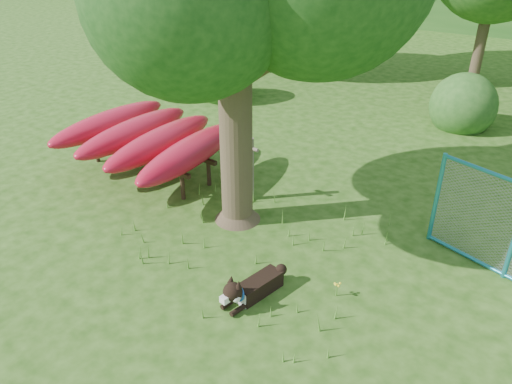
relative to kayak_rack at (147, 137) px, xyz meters
The scene contains 7 objects.
ground 4.07m from the kayak_rack, 33.89° to the right, with size 80.00×80.00×0.00m, color #20470E.
wooden_post 2.61m from the kayak_rack, ahead, with size 0.37×0.14×1.36m.
kayak_rack is the anchor object (origin of this frame).
husky_dog 4.95m from the kayak_rack, 29.34° to the right, with size 0.54×1.26×0.57m.
wildflower_clump 5.65m from the kayak_rack, 16.92° to the right, with size 0.12×0.11×0.25m.
shrub_left 5.63m from the kayak_rack, 107.87° to the left, with size 1.80×1.80×1.80m, color #23541B.
shrub_mid 8.65m from the kayak_rack, 52.03° to the left, with size 1.80×1.80×1.80m, color #23541B.
Camera 1 is at (4.22, -5.14, 5.16)m, focal length 35.00 mm.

